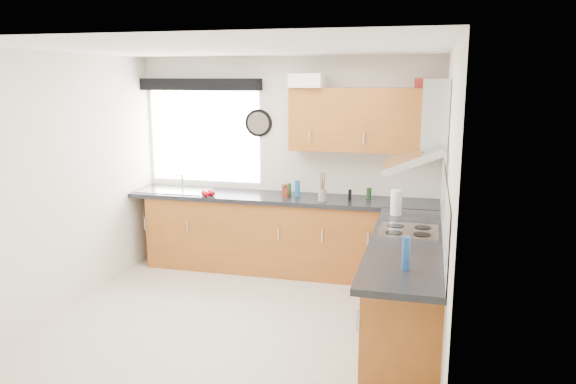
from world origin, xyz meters
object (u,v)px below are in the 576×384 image
(washing_machine, at_px, (235,236))
(upper_cabinets, at_px, (366,120))
(oven, at_px, (406,283))
(extractor_hood, at_px, (425,136))

(washing_machine, bearing_deg, upper_cabinets, 12.53)
(oven, height_order, extractor_hood, extractor_hood)
(extractor_hood, relative_size, upper_cabinets, 0.46)
(extractor_hood, xyz_separation_m, upper_cabinets, (-0.65, 1.33, 0.03))
(extractor_hood, height_order, washing_machine, extractor_hood)
(extractor_hood, relative_size, washing_machine, 1.01)
(oven, bearing_deg, washing_machine, 149.61)
(upper_cabinets, height_order, washing_machine, upper_cabinets)
(oven, relative_size, upper_cabinets, 0.50)
(washing_machine, bearing_deg, oven, -21.78)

